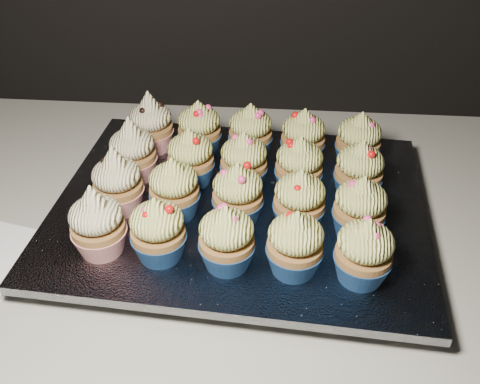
{
  "coord_description": "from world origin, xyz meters",
  "views": [
    {
      "loc": [
        0.04,
        1.14,
        1.37
      ],
      "look_at": [
        -0.0,
        1.68,
        0.95
      ],
      "focal_mm": 40.0,
      "sensor_mm": 36.0,
      "label": 1
    }
  ],
  "objects": [
    {
      "name": "worktop",
      "position": [
        0.0,
        1.7,
        0.88
      ],
      "size": [
        2.44,
        0.64,
        0.04
      ],
      "primitive_type": "cube",
      "color": "beige",
      "rests_on": "cabinet"
    },
    {
      "name": "baking_tray",
      "position": [
        -0.0,
        1.68,
        0.91
      ],
      "size": [
        0.46,
        0.36,
        0.02
      ],
      "primitive_type": "cube",
      "rotation": [
        0.0,
        0.0,
        -0.07
      ],
      "color": "black",
      "rests_on": "worktop"
    },
    {
      "name": "foil_lining",
      "position": [
        -0.0,
        1.68,
        0.93
      ],
      "size": [
        0.5,
        0.4,
        0.01
      ],
      "primitive_type": "cube",
      "rotation": [
        0.0,
        0.0,
        -0.07
      ],
      "color": "silver",
      "rests_on": "baking_tray"
    },
    {
      "name": "cupcake_0",
      "position": [
        -0.15,
        1.58,
        0.97
      ],
      "size": [
        0.06,
        0.06,
        0.1
      ],
      "color": "red",
      "rests_on": "foil_lining"
    },
    {
      "name": "cupcake_1",
      "position": [
        -0.09,
        1.58,
        0.97
      ],
      "size": [
        0.06,
        0.06,
        0.08
      ],
      "color": "navy",
      "rests_on": "foil_lining"
    },
    {
      "name": "cupcake_2",
      "position": [
        -0.01,
        1.57,
        0.97
      ],
      "size": [
        0.06,
        0.06,
        0.08
      ],
      "color": "navy",
      "rests_on": "foil_lining"
    },
    {
      "name": "cupcake_3",
      "position": [
        0.07,
        1.57,
        0.97
      ],
      "size": [
        0.06,
        0.06,
        0.08
      ],
      "color": "navy",
      "rests_on": "foil_lining"
    },
    {
      "name": "cupcake_4",
      "position": [
        0.14,
        1.56,
        0.97
      ],
      "size": [
        0.06,
        0.06,
        0.08
      ],
      "color": "navy",
      "rests_on": "foil_lining"
    },
    {
      "name": "cupcake_5",
      "position": [
        -0.15,
        1.66,
        0.97
      ],
      "size": [
        0.06,
        0.06,
        0.1
      ],
      "color": "red",
      "rests_on": "foil_lining"
    },
    {
      "name": "cupcake_6",
      "position": [
        -0.08,
        1.65,
        0.97
      ],
      "size": [
        0.06,
        0.06,
        0.08
      ],
      "color": "navy",
      "rests_on": "foil_lining"
    },
    {
      "name": "cupcake_7",
      "position": [
        -0.0,
        1.65,
        0.97
      ],
      "size": [
        0.06,
        0.06,
        0.08
      ],
      "color": "navy",
      "rests_on": "foil_lining"
    },
    {
      "name": "cupcake_8",
      "position": [
        0.07,
        1.64,
        0.97
      ],
      "size": [
        0.06,
        0.06,
        0.08
      ],
      "color": "navy",
      "rests_on": "foil_lining"
    },
    {
      "name": "cupcake_9",
      "position": [
        0.14,
        1.63,
        0.97
      ],
      "size": [
        0.06,
        0.06,
        0.08
      ],
      "color": "navy",
      "rests_on": "foil_lining"
    },
    {
      "name": "cupcake_10",
      "position": [
        -0.15,
        1.73,
        0.97
      ],
      "size": [
        0.06,
        0.06,
        0.1
      ],
      "color": "red",
      "rests_on": "foil_lining"
    },
    {
      "name": "cupcake_11",
      "position": [
        -0.07,
        1.72,
        0.97
      ],
      "size": [
        0.06,
        0.06,
        0.08
      ],
      "color": "navy",
      "rests_on": "foil_lining"
    },
    {
      "name": "cupcake_12",
      "position": [
        0.0,
        1.72,
        0.97
      ],
      "size": [
        0.06,
        0.06,
        0.08
      ],
      "color": "navy",
      "rests_on": "foil_lining"
    },
    {
      "name": "cupcake_13",
      "position": [
        0.07,
        1.72,
        0.97
      ],
      "size": [
        0.06,
        0.06,
        0.08
      ],
      "color": "navy",
      "rests_on": "foil_lining"
    },
    {
      "name": "cupcake_14",
      "position": [
        0.15,
        1.71,
        0.97
      ],
      "size": [
        0.06,
        0.06,
        0.08
      ],
      "color": "navy",
      "rests_on": "foil_lining"
    },
    {
      "name": "cupcake_15",
      "position": [
        -0.14,
        1.8,
        0.97
      ],
      "size": [
        0.06,
        0.06,
        0.1
      ],
      "color": "red",
      "rests_on": "foil_lining"
    },
    {
      "name": "cupcake_16",
      "position": [
        -0.07,
        1.8,
        0.97
      ],
      "size": [
        0.06,
        0.06,
        0.08
      ],
      "color": "navy",
      "rests_on": "foil_lining"
    },
    {
      "name": "cupcake_17",
      "position": [
        0.0,
        1.8,
        0.97
      ],
      "size": [
        0.06,
        0.06,
        0.08
      ],
      "color": "navy",
      "rests_on": "foil_lining"
    },
    {
      "name": "cupcake_18",
      "position": [
        0.08,
        1.79,
        0.97
      ],
      "size": [
        0.06,
        0.06,
        0.08
      ],
      "color": "navy",
      "rests_on": "foil_lining"
    },
    {
      "name": "cupcake_19",
      "position": [
        0.16,
        1.78,
        0.97
      ],
      "size": [
        0.06,
        0.06,
        0.08
      ],
      "color": "navy",
      "rests_on": "foil_lining"
    }
  ]
}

